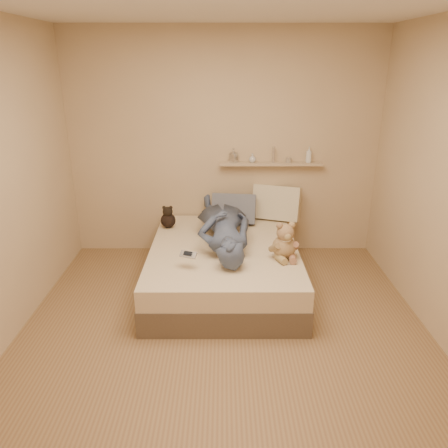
{
  "coord_description": "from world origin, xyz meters",
  "views": [
    {
      "loc": [
        -0.01,
        -3.16,
        2.24
      ],
      "look_at": [
        0.0,
        0.65,
        0.8
      ],
      "focal_mm": 35.0,
      "sensor_mm": 36.0,
      "label": 1
    }
  ],
  "objects_px": {
    "bed": "(224,266)",
    "pillow_cream": "(276,203)",
    "dark_plush": "(168,218)",
    "pillow_grey": "(234,209)",
    "person": "(223,225)",
    "wall_shelf": "(271,164)",
    "game_console": "(188,254)",
    "teddy_bear": "(285,244)"
  },
  "relations": [
    {
      "from": "bed",
      "to": "pillow_cream",
      "type": "relative_size",
      "value": 3.45
    },
    {
      "from": "dark_plush",
      "to": "pillow_grey",
      "type": "bearing_deg",
      "value": 11.56
    },
    {
      "from": "bed",
      "to": "pillow_grey",
      "type": "distance_m",
      "value": 0.8
    },
    {
      "from": "pillow_cream",
      "to": "person",
      "type": "relative_size",
      "value": 0.36
    },
    {
      "from": "pillow_grey",
      "to": "wall_shelf",
      "type": "xyz_separation_m",
      "value": [
        0.43,
        0.22,
        0.48
      ]
    },
    {
      "from": "game_console",
      "to": "pillow_grey",
      "type": "height_order",
      "value": "pillow_grey"
    },
    {
      "from": "bed",
      "to": "person",
      "type": "bearing_deg",
      "value": 92.6
    },
    {
      "from": "person",
      "to": "pillow_grey",
      "type": "bearing_deg",
      "value": -107.0
    },
    {
      "from": "game_console",
      "to": "pillow_cream",
      "type": "xyz_separation_m",
      "value": [
        0.95,
        1.32,
        0.06
      ]
    },
    {
      "from": "dark_plush",
      "to": "pillow_grey",
      "type": "distance_m",
      "value": 0.76
    },
    {
      "from": "dark_plush",
      "to": "pillow_cream",
      "type": "xyz_separation_m",
      "value": [
        1.25,
        0.29,
        0.09
      ]
    },
    {
      "from": "pillow_grey",
      "to": "person",
      "type": "height_order",
      "value": "person"
    },
    {
      "from": "dark_plush",
      "to": "wall_shelf",
      "type": "xyz_separation_m",
      "value": [
        1.18,
        0.37,
        0.54
      ]
    },
    {
      "from": "bed",
      "to": "teddy_bear",
      "type": "height_order",
      "value": "teddy_bear"
    },
    {
      "from": "dark_plush",
      "to": "pillow_grey",
      "type": "relative_size",
      "value": 0.52
    },
    {
      "from": "dark_plush",
      "to": "person",
      "type": "height_order",
      "value": "person"
    },
    {
      "from": "person",
      "to": "wall_shelf",
      "type": "distance_m",
      "value": 1.07
    },
    {
      "from": "bed",
      "to": "person",
      "type": "distance_m",
      "value": 0.43
    },
    {
      "from": "dark_plush",
      "to": "wall_shelf",
      "type": "height_order",
      "value": "wall_shelf"
    },
    {
      "from": "teddy_bear",
      "to": "pillow_cream",
      "type": "distance_m",
      "value": 1.12
    },
    {
      "from": "game_console",
      "to": "dark_plush",
      "type": "xyz_separation_m",
      "value": [
        -0.31,
        1.03,
        -0.03
      ]
    },
    {
      "from": "bed",
      "to": "game_console",
      "type": "relative_size",
      "value": 11.34
    },
    {
      "from": "teddy_bear",
      "to": "game_console",
      "type": "bearing_deg",
      "value": -167.05
    },
    {
      "from": "bed",
      "to": "teddy_bear",
      "type": "relative_size",
      "value": 5.07
    },
    {
      "from": "bed",
      "to": "person",
      "type": "relative_size",
      "value": 1.25
    },
    {
      "from": "teddy_bear",
      "to": "pillow_grey",
      "type": "bearing_deg",
      "value": 115.21
    },
    {
      "from": "game_console",
      "to": "teddy_bear",
      "type": "distance_m",
      "value": 0.92
    },
    {
      "from": "game_console",
      "to": "teddy_bear",
      "type": "relative_size",
      "value": 0.45
    },
    {
      "from": "game_console",
      "to": "teddy_bear",
      "type": "bearing_deg",
      "value": 12.95
    },
    {
      "from": "wall_shelf",
      "to": "pillow_grey",
      "type": "bearing_deg",
      "value": -153.26
    },
    {
      "from": "pillow_grey",
      "to": "bed",
      "type": "bearing_deg",
      "value": -99.48
    },
    {
      "from": "wall_shelf",
      "to": "game_console",
      "type": "bearing_deg",
      "value": -121.91
    },
    {
      "from": "wall_shelf",
      "to": "person",
      "type": "bearing_deg",
      "value": -125.47
    },
    {
      "from": "bed",
      "to": "dark_plush",
      "type": "bearing_deg",
      "value": 139.53
    },
    {
      "from": "dark_plush",
      "to": "pillow_cream",
      "type": "relative_size",
      "value": 0.47
    },
    {
      "from": "teddy_bear",
      "to": "pillow_cream",
      "type": "bearing_deg",
      "value": 87.65
    },
    {
      "from": "person",
      "to": "dark_plush",
      "type": "bearing_deg",
      "value": -38.05
    },
    {
      "from": "game_console",
      "to": "dark_plush",
      "type": "distance_m",
      "value": 1.08
    },
    {
      "from": "bed",
      "to": "teddy_bear",
      "type": "xyz_separation_m",
      "value": [
        0.58,
        -0.29,
        0.38
      ]
    },
    {
      "from": "bed",
      "to": "dark_plush",
      "type": "relative_size",
      "value": 7.3
    },
    {
      "from": "pillow_cream",
      "to": "game_console",
      "type": "bearing_deg",
      "value": -125.52
    },
    {
      "from": "pillow_cream",
      "to": "pillow_grey",
      "type": "bearing_deg",
      "value": -164.54
    }
  ]
}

